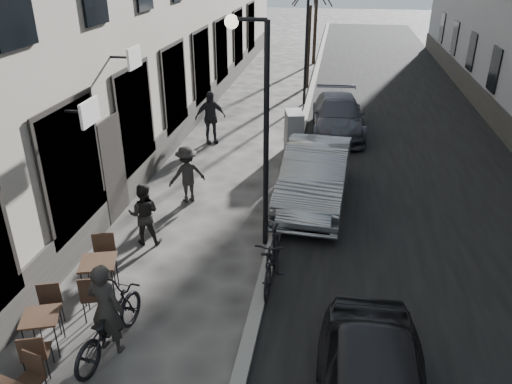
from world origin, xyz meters
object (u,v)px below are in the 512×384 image
(streetlamp_near, at_px, (258,112))
(pedestrian_near, at_px, (144,214))
(moped, at_px, (272,257))
(pedestrian_mid, at_px, (187,174))
(pedestrian_far, at_px, (210,118))
(bicycle, at_px, (109,324))
(bistro_set_c, at_px, (100,275))
(bistro_set_b, at_px, (43,329))
(car_mid, at_px, (315,175))
(streetlamp_far, at_px, (303,31))
(utility_cabinet, at_px, (294,133))
(car_far, at_px, (338,115))

(streetlamp_near, distance_m, pedestrian_near, 3.56)
(streetlamp_near, bearing_deg, moped, -70.50)
(pedestrian_mid, relative_size, moped, 0.80)
(pedestrian_mid, relative_size, pedestrian_far, 0.85)
(pedestrian_mid, bearing_deg, moped, 93.90)
(streetlamp_near, height_order, bicycle, streetlamp_near)
(bistro_set_c, xyz_separation_m, moped, (3.25, 1.02, 0.09))
(bistro_set_b, distance_m, car_mid, 7.67)
(streetlamp_far, xyz_separation_m, bicycle, (-1.94, -15.83, -2.64))
(streetlamp_near, xyz_separation_m, bistro_set_b, (-3.03, -4.04, -2.72))
(pedestrian_far, bearing_deg, utility_cabinet, -40.08)
(streetlamp_far, bearing_deg, pedestrian_near, -101.79)
(bistro_set_b, relative_size, car_far, 0.33)
(streetlamp_near, distance_m, utility_cabinet, 6.33)
(streetlamp_near, distance_m, bicycle, 5.04)
(bicycle, height_order, car_far, car_far)
(pedestrian_mid, bearing_deg, car_mid, 153.05)
(streetlamp_near, xyz_separation_m, pedestrian_near, (-2.59, -0.40, -2.41))
(moped, bearing_deg, car_mid, 81.01)
(bistro_set_c, distance_m, utility_cabinet, 8.86)
(bistro_set_b, bearing_deg, pedestrian_near, 63.75)
(car_far, bearing_deg, bicycle, -110.30)
(car_mid, bearing_deg, moped, -96.15)
(moped, bearing_deg, bicycle, -135.68)
(streetlamp_far, distance_m, car_mid, 9.98)
(bistro_set_b, xyz_separation_m, pedestrian_near, (0.44, 3.64, 0.31))
(bicycle, distance_m, car_mid, 6.95)
(bistro_set_b, bearing_deg, pedestrian_mid, 62.89)
(streetlamp_far, bearing_deg, bistro_set_b, -100.69)
(bistro_set_b, relative_size, car_mid, 0.32)
(streetlamp_far, height_order, bistro_set_b, streetlamp_far)
(streetlamp_near, height_order, pedestrian_far, streetlamp_near)
(streetlamp_near, bearing_deg, pedestrian_mid, 140.08)
(pedestrian_far, distance_m, car_mid, 5.64)
(bicycle, bearing_deg, pedestrian_far, -77.97)
(utility_cabinet, distance_m, pedestrian_mid, 4.70)
(streetlamp_far, height_order, pedestrian_mid, streetlamp_far)
(utility_cabinet, relative_size, bicycle, 0.74)
(pedestrian_far, bearing_deg, streetlamp_far, 35.30)
(streetlamp_far, distance_m, utility_cabinet, 6.63)
(streetlamp_near, distance_m, bistro_set_c, 4.55)
(car_mid, bearing_deg, pedestrian_far, 137.16)
(streetlamp_near, relative_size, car_mid, 1.07)
(bicycle, height_order, car_mid, car_mid)
(car_mid, height_order, car_far, car_mid)
(utility_cabinet, bearing_deg, streetlamp_near, -105.29)
(bicycle, relative_size, moped, 1.01)
(streetlamp_far, distance_m, bistro_set_b, 16.54)
(utility_cabinet, relative_size, moped, 0.74)
(streetlamp_near, distance_m, streetlamp_far, 12.00)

